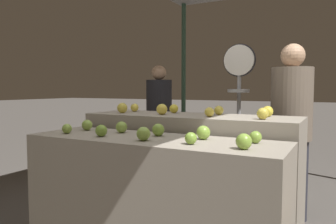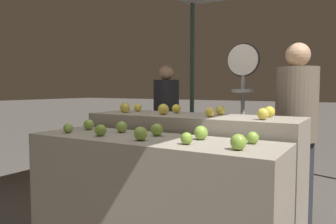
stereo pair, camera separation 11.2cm
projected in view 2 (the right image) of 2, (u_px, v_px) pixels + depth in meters
display_counter_front at (150, 205)px, 2.17m from camera, size 1.72×0.55×0.89m
display_counter_back at (191, 176)px, 2.68m from camera, size 1.72×0.55×1.00m
apple_front_0 at (68, 128)px, 2.37m from camera, size 0.07×0.07×0.07m
apple_front_1 at (100, 130)px, 2.21m from camera, size 0.08×0.08×0.08m
apple_front_2 at (141, 134)px, 2.03m from camera, size 0.09×0.09×0.09m
apple_front_3 at (187, 138)px, 1.88m from camera, size 0.07×0.07×0.07m
apple_front_4 at (238, 142)px, 1.71m from camera, size 0.09×0.09×0.09m
apple_front_5 at (89, 125)px, 2.55m from camera, size 0.08×0.08×0.08m
apple_front_6 at (122, 127)px, 2.39m from camera, size 0.08×0.08×0.08m
apple_front_7 at (157, 130)px, 2.22m from camera, size 0.08×0.08×0.08m
apple_front_8 at (201, 133)px, 2.06m from camera, size 0.09×0.09×0.09m
apple_front_9 at (253, 138)px, 1.90m from camera, size 0.07×0.07×0.07m
apple_back_0 at (125, 108)px, 2.86m from camera, size 0.09×0.09×0.09m
apple_back_1 at (163, 109)px, 2.66m from camera, size 0.09×0.09×0.09m
apple_back_2 at (210, 112)px, 2.45m from camera, size 0.07×0.07×0.07m
apple_back_3 at (263, 114)px, 2.23m from camera, size 0.08×0.08×0.08m
apple_back_4 at (138, 108)px, 3.04m from camera, size 0.07×0.07×0.07m
apple_back_5 at (176, 109)px, 2.84m from camera, size 0.08×0.08×0.08m
apple_back_6 at (221, 110)px, 2.63m from camera, size 0.08×0.08×0.08m
apple_back_7 at (269, 112)px, 2.44m from camera, size 0.08×0.08×0.08m
produce_scale at (243, 91)px, 3.00m from camera, size 0.30×0.20×1.63m
person_vendor_at_scale at (296, 121)px, 2.92m from camera, size 0.45×0.45×1.62m
person_customer_left at (166, 113)px, 4.58m from camera, size 0.49×0.49×1.54m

